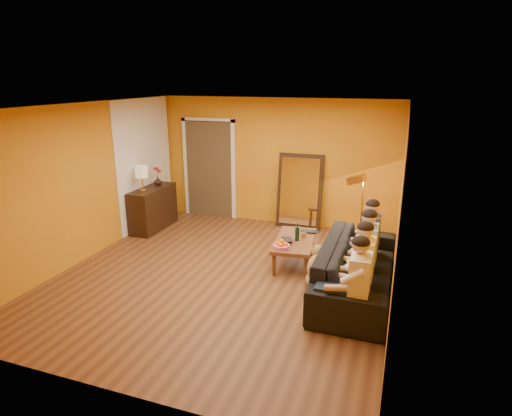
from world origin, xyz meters
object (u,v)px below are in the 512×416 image
(sofa, at_px, (357,267))
(person_mid_left, at_px, (364,266))
(person_far_left, at_px, (359,284))
(dog, at_px, (318,266))
(tumbler, at_px, (304,235))
(floor_lamp, at_px, (361,218))
(laptop, at_px, (310,233))
(person_mid_right, at_px, (368,250))
(person_far_right, at_px, (371,237))
(coffee_table, at_px, (294,251))
(sideboard, at_px, (153,208))
(wine_bottle, at_px, (297,232))
(table_lamp, at_px, (142,179))
(mirror_frame, at_px, (300,191))
(vase, at_px, (158,181))

(sofa, xyz_separation_m, person_mid_left, (0.13, -0.45, 0.24))
(person_far_left, bearing_deg, dog, 124.73)
(dog, height_order, tumbler, dog)
(floor_lamp, distance_m, laptop, 0.89)
(floor_lamp, distance_m, person_mid_right, 1.14)
(person_mid_left, relative_size, person_far_right, 1.00)
(person_far_left, bearing_deg, coffee_table, 126.20)
(person_mid_right, xyz_separation_m, laptop, (-1.04, 0.91, -0.18))
(person_mid_left, bearing_deg, person_mid_right, 90.00)
(tumbler, bearing_deg, coffee_table, -135.00)
(sofa, relative_size, tumbler, 28.19)
(sideboard, distance_m, person_mid_right, 4.56)
(person_mid_left, distance_m, person_far_right, 1.10)
(sideboard, xyz_separation_m, person_mid_left, (4.37, -1.83, 0.18))
(coffee_table, xyz_separation_m, wine_bottle, (0.05, -0.05, 0.37))
(table_lamp, height_order, tumbler, table_lamp)
(mirror_frame, height_order, person_far_left, mirror_frame)
(person_far_right, xyz_separation_m, tumbler, (-1.10, 0.13, -0.15))
(coffee_table, bearing_deg, dog, -58.35)
(mirror_frame, bearing_deg, sofa, -59.48)
(coffee_table, xyz_separation_m, person_far_right, (1.22, -0.01, 0.40))
(person_mid_right, bearing_deg, coffee_table, 155.25)
(vase, bearing_deg, person_mid_left, -25.45)
(person_mid_left, xyz_separation_m, person_mid_right, (0.00, 0.55, 0.00))
(sofa, relative_size, dog, 4.08)
(sofa, distance_m, dog, 0.57)
(tumbler, distance_m, vase, 3.42)
(sofa, bearing_deg, sideboard, 71.97)
(floor_lamp, bearing_deg, person_far_left, -69.17)
(vase, bearing_deg, sofa, -21.03)
(table_lamp, distance_m, person_mid_left, 4.66)
(mirror_frame, relative_size, dog, 2.46)
(sofa, distance_m, person_far_right, 0.71)
(dog, bearing_deg, sideboard, 142.89)
(dog, bearing_deg, person_far_left, -71.79)
(sofa, height_order, wine_bottle, sofa)
(sideboard, bearing_deg, mirror_frame, 21.16)
(table_lamp, height_order, laptop, table_lamp)
(sideboard, relative_size, vase, 6.85)
(mirror_frame, xyz_separation_m, coffee_table, (0.36, -1.80, -0.55))
(sofa, xyz_separation_m, laptop, (-0.91, 1.01, 0.07))
(floor_lamp, distance_m, dog, 1.37)
(floor_lamp, bearing_deg, sideboard, -167.05)
(wine_bottle, distance_m, vase, 3.38)
(sofa, relative_size, vase, 14.64)
(sofa, relative_size, person_far_left, 2.07)
(mirror_frame, height_order, person_far_right, mirror_frame)
(table_lamp, distance_m, floor_lamp, 4.17)
(mirror_frame, height_order, sideboard, mirror_frame)
(person_mid_left, distance_m, person_mid_right, 0.55)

